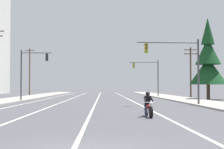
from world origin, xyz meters
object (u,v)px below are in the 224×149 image
at_px(traffic_signal_mid_right, 150,73).
at_px(utility_pole_right_far, 191,70).
at_px(utility_pole_left_far, 30,71).
at_px(traffic_signal_near_left, 30,68).
at_px(conifer_tree_right_verge_far, 208,62).
at_px(motorcycle_with_rider, 148,107).
at_px(traffic_signal_near_right, 180,61).

height_order(traffic_signal_mid_right, utility_pole_right_far, utility_pole_right_far).
height_order(traffic_signal_mid_right, utility_pole_left_far, utility_pole_left_far).
height_order(traffic_signal_near_left, conifer_tree_right_verge_far, conifer_tree_right_verge_far).
bearing_deg(traffic_signal_mid_right, utility_pole_right_far, -18.01).
relative_size(motorcycle_with_rider, traffic_signal_near_right, 0.35).
xyz_separation_m(traffic_signal_near_left, traffic_signal_mid_right, (16.77, 16.14, 0.08)).
relative_size(traffic_signal_near_left, utility_pole_right_far, 0.76).
xyz_separation_m(traffic_signal_near_left, conifer_tree_right_verge_far, (22.97, 3.83, 1.03)).
bearing_deg(conifer_tree_right_verge_far, traffic_signal_mid_right, 116.74).
bearing_deg(utility_pole_left_far, traffic_signal_mid_right, -30.45).
bearing_deg(traffic_signal_near_left, traffic_signal_mid_right, 43.91).
distance_m(traffic_signal_near_right, utility_pole_left_far, 45.76).
bearing_deg(utility_pole_right_far, conifer_tree_right_verge_far, -91.27).
height_order(motorcycle_with_rider, traffic_signal_mid_right, traffic_signal_mid_right).
height_order(traffic_signal_near_left, utility_pole_left_far, utility_pole_left_far).
xyz_separation_m(traffic_signal_mid_right, utility_pole_right_far, (6.43, -2.09, 0.32)).
relative_size(traffic_signal_near_left, traffic_signal_mid_right, 1.00).
bearing_deg(traffic_signal_near_right, utility_pole_right_far, 73.69).
xyz_separation_m(traffic_signal_mid_right, utility_pole_left_far, (-23.06, 13.55, 0.91)).
bearing_deg(traffic_signal_mid_right, motorcycle_with_rider, -97.74).
relative_size(traffic_signal_near_right, traffic_signal_near_left, 1.00).
xyz_separation_m(utility_pole_right_far, conifer_tree_right_verge_far, (-0.23, -10.22, 0.62)).
bearing_deg(conifer_tree_right_verge_far, motorcycle_with_rider, -113.64).
bearing_deg(conifer_tree_right_verge_far, traffic_signal_near_left, -170.53).
height_order(motorcycle_with_rider, traffic_signal_near_left, traffic_signal_near_left).
height_order(motorcycle_with_rider, utility_pole_left_far, utility_pole_left_far).
bearing_deg(utility_pole_left_far, conifer_tree_right_verge_far, -41.48).
relative_size(traffic_signal_mid_right, utility_pole_right_far, 0.76).
height_order(motorcycle_with_rider, traffic_signal_near_right, traffic_signal_near_right).
bearing_deg(utility_pole_left_far, motorcycle_with_rider, -71.05).
distance_m(utility_pole_right_far, conifer_tree_right_verge_far, 10.24).
bearing_deg(traffic_signal_mid_right, traffic_signal_near_right, -91.45).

